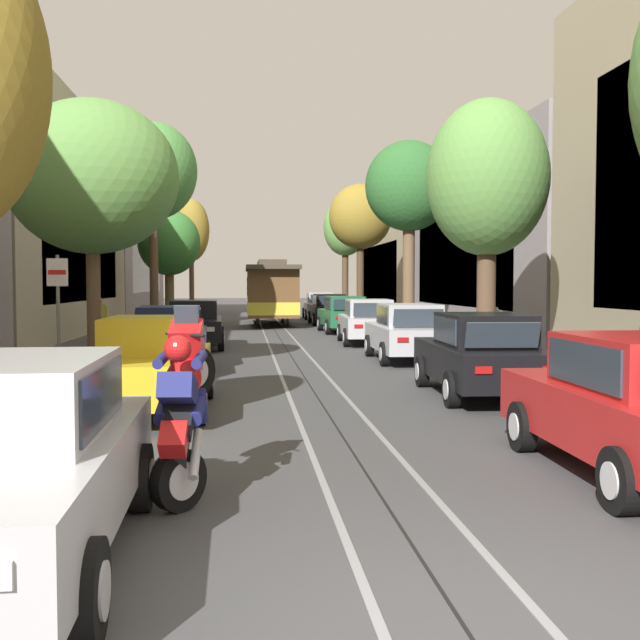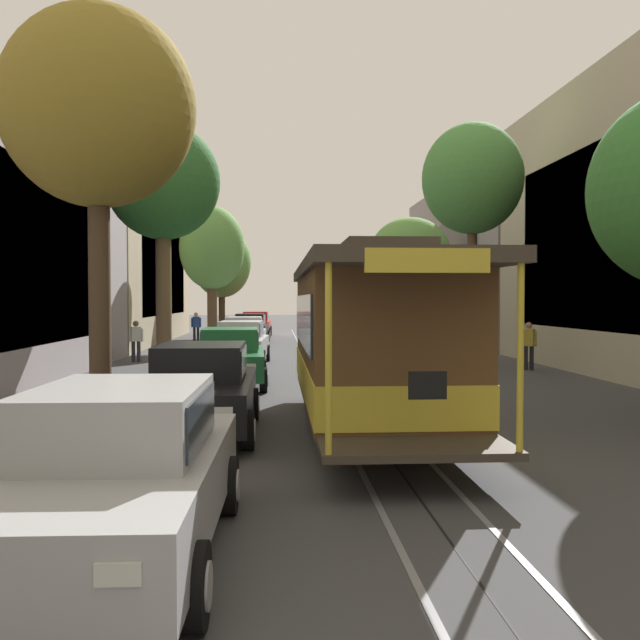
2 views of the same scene
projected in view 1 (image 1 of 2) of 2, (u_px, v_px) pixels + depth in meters
ground_plane at (281, 340)px, 28.55m from camera, size 160.00×160.00×0.00m
trolley_track_rails at (276, 333)px, 32.59m from camera, size 1.14×68.70×0.01m
building_facade_left at (32, 221)px, 32.79m from camera, size 5.54×60.40×10.40m
building_facade_right at (531, 235)px, 31.36m from camera, size 5.84×60.40×10.05m
parked_car_silver_near_left at (1, 462)px, 5.77m from camera, size 2.04×4.38×1.58m
parked_car_yellow_second_left at (151, 364)px, 12.79m from camera, size 2.01×4.36×1.58m
parked_car_navy_mid_left at (170, 338)px, 18.82m from camera, size 2.13×4.42×1.58m
parked_car_black_fourth_left at (194, 324)px, 25.22m from camera, size 2.08×4.40×1.58m
parked_car_black_second_right at (482, 355)px, 14.43m from camera, size 2.12×4.41×1.58m
parked_car_silver_mid_right at (408, 332)px, 20.99m from camera, size 2.05×4.38×1.58m
parked_car_silver_fourth_right at (368, 321)px, 26.89m from camera, size 2.14×4.42×1.58m
parked_car_green_fifth_right at (344, 314)px, 33.00m from camera, size 2.08×4.40×1.58m
parked_car_black_sixth_right at (329, 309)px, 39.61m from camera, size 2.01×4.36×1.58m
parked_car_silver_far_right at (320, 306)px, 45.43m from camera, size 2.07×4.39×1.58m
street_tree_kerb_left_second at (92, 178)px, 17.56m from camera, size 3.98×3.39×6.40m
street_tree_kerb_left_mid at (153, 172)px, 28.44m from camera, size 3.31×3.43×8.18m
street_tree_kerb_left_fourth at (169, 244)px, 39.50m from camera, size 3.23×3.21×5.96m
street_tree_kerb_left_far at (191, 231)px, 50.17m from camera, size 2.39×2.34×7.69m
street_tree_kerb_right_second at (487, 180)px, 19.12m from camera, size 3.07×3.13×6.78m
street_tree_kerb_right_mid at (409, 188)px, 30.24m from camera, size 3.52×3.07×7.82m
street_tree_kerb_right_fourth at (360, 218)px, 39.77m from camera, size 3.31×2.79×7.34m
street_tree_kerb_right_far at (345, 229)px, 49.78m from camera, size 2.87×2.95×7.67m
cable_car_trolley at (271, 293)px, 38.92m from camera, size 2.59×9.14×3.28m
motorcycle_with_rider at (183, 400)px, 7.45m from camera, size 0.56×1.77×1.94m
pedestrian_on_left_pavement at (100, 316)px, 28.40m from camera, size 0.55×0.40×1.61m
pedestrian_on_right_pavement at (492, 320)px, 25.89m from camera, size 0.55×0.34×1.56m
street_sign_post at (58, 312)px, 13.19m from camera, size 0.36×0.07×2.64m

